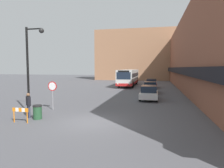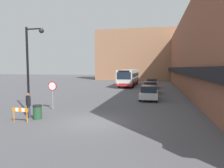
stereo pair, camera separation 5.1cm
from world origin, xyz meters
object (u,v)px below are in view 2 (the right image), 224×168
at_px(parked_car_front, 149,93).
at_px(trash_bin, 37,112).
at_px(city_bus, 129,77).
at_px(street_lamp, 31,61).
at_px(parked_car_back, 152,83).
at_px(construction_barricade, 20,112).
at_px(stop_sign, 52,89).
at_px(parked_car_middle, 151,87).
at_px(pedestrian, 28,103).

relative_size(parked_car_front, trash_bin, 4.56).
distance_m(city_bus, street_lamp, 25.28).
distance_m(parked_car_back, street_lamp, 23.60).
xyz_separation_m(city_bus, construction_barricade, (-3.13, -27.16, -1.01)).
xyz_separation_m(stop_sign, street_lamp, (-0.74, -1.64, 2.25)).
height_order(parked_car_front, stop_sign, stop_sign).
distance_m(city_bus, trash_bin, 26.28).
distance_m(parked_car_front, construction_barricade, 13.40).
relative_size(parked_car_middle, parked_car_back, 1.00).
bearing_deg(construction_barricade, parked_car_back, 72.77).
relative_size(street_lamp, trash_bin, 6.68).
relative_size(parked_car_front, stop_sign, 1.87).
height_order(parked_car_back, street_lamp, street_lamp).
height_order(parked_car_middle, pedestrian, pedestrian).
relative_size(stop_sign, street_lamp, 0.37).
xyz_separation_m(street_lamp, pedestrian, (0.41, -1.03, -2.91)).
height_order(city_bus, parked_car_middle, city_bus).
bearing_deg(parked_car_back, stop_sign, -110.21).
xyz_separation_m(parked_car_front, pedestrian, (-7.80, -9.87, 0.28)).
bearing_deg(parked_car_middle, trash_bin, -113.74).
bearing_deg(trash_bin, parked_car_back, 73.19).
xyz_separation_m(parked_car_front, parked_car_middle, (0.00, 5.82, 0.01)).
bearing_deg(street_lamp, parked_car_front, 47.13).
relative_size(parked_car_middle, trash_bin, 4.64).
distance_m(city_bus, parked_car_front, 16.66).
xyz_separation_m(parked_car_back, construction_barricade, (-7.50, -24.17, -0.08)).
bearing_deg(pedestrian, city_bus, 122.61).
xyz_separation_m(parked_car_middle, parked_car_back, (0.00, 7.24, -0.01)).
bearing_deg(parked_car_middle, city_bus, 113.13).
bearing_deg(parked_car_front, parked_car_middle, 90.00).
relative_size(parked_car_front, street_lamp, 0.68).
bearing_deg(trash_bin, parked_car_middle, 66.26).
xyz_separation_m(parked_car_middle, pedestrian, (-7.80, -15.69, 0.26)).
height_order(parked_car_middle, parked_car_back, parked_car_middle).
bearing_deg(parked_car_front, parked_car_back, 90.00).
bearing_deg(trash_bin, stop_sign, 99.29).
bearing_deg(city_bus, construction_barricade, -96.58).
relative_size(city_bus, parked_car_front, 2.89).
relative_size(pedestrian, trash_bin, 1.80).
xyz_separation_m(pedestrian, construction_barricade, (0.30, -1.25, -0.36)).
bearing_deg(street_lamp, stop_sign, 65.59).
distance_m(pedestrian, trash_bin, 1.00).
xyz_separation_m(city_bus, stop_sign, (-3.09, -23.24, 0.01)).
bearing_deg(parked_car_middle, parked_car_front, -90.00).
bearing_deg(trash_bin, parked_car_front, 55.23).
bearing_deg(stop_sign, trash_bin, -80.71).
distance_m(parked_car_middle, street_lamp, 17.09).
relative_size(pedestrian, construction_barricade, 1.55).
distance_m(parked_car_back, construction_barricade, 25.31).
relative_size(parked_car_middle, stop_sign, 1.90).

